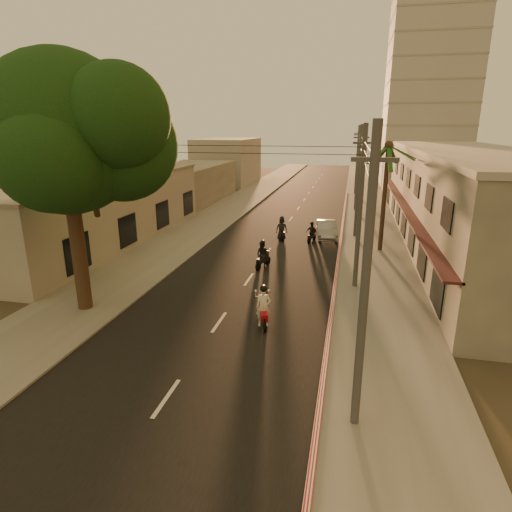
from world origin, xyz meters
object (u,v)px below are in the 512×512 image
at_px(scooter_mid_b, 312,233).
at_px(broadleaf_tree, 74,134).
at_px(palm_tree, 388,152).
at_px(parked_car, 326,229).
at_px(scooter_red, 263,308).
at_px(scooter_mid_a, 263,255).
at_px(scooter_far_a, 282,229).

bearing_deg(scooter_mid_b, broadleaf_tree, -105.98).
distance_m(palm_tree, parked_car, 8.32).
bearing_deg(scooter_red, scooter_mid_b, 70.40).
bearing_deg(scooter_mid_a, scooter_far_a, 106.56).
bearing_deg(scooter_mid_a, parked_car, 85.33).
height_order(scooter_mid_b, parked_car, scooter_mid_b).
distance_m(broadleaf_tree, scooter_mid_b, 19.62).
bearing_deg(scooter_mid_b, scooter_red, -77.17).
xyz_separation_m(scooter_mid_a, scooter_far_a, (0.04, 7.37, 0.04)).
height_order(palm_tree, scooter_mid_b, palm_tree).
xyz_separation_m(scooter_mid_a, scooter_mid_b, (2.48, 7.17, -0.09)).
xyz_separation_m(broadleaf_tree, scooter_red, (8.70, -0.00, -7.59)).
xyz_separation_m(palm_tree, parked_car, (-4.12, 3.26, -6.45)).
relative_size(broadleaf_tree, scooter_mid_a, 6.43).
distance_m(scooter_mid_a, parked_car, 9.60).
relative_size(scooter_red, scooter_mid_a, 1.06).
distance_m(broadleaf_tree, scooter_far_a, 18.68).
bearing_deg(scooter_far_a, parked_car, 10.27).
bearing_deg(broadleaf_tree, scooter_far_a, 65.74).
relative_size(scooter_mid_b, scooter_far_a, 0.85).
bearing_deg(scooter_far_a, scooter_red, -97.64).
distance_m(broadleaf_tree, scooter_mid_a, 13.18).
bearing_deg(broadleaf_tree, scooter_mid_b, 58.41).
relative_size(scooter_mid_a, parked_car, 0.43).
distance_m(scooter_far_a, parked_car, 3.82).
xyz_separation_m(broadleaf_tree, scooter_far_a, (7.01, 15.56, -7.58)).
xyz_separation_m(scooter_red, parked_car, (1.79, 17.12, -0.19)).
bearing_deg(broadleaf_tree, scooter_red, -0.02).
bearing_deg(palm_tree, scooter_mid_a, -143.45).
relative_size(scooter_red, scooter_far_a, 1.01).
bearing_deg(parked_car, scooter_far_a, -163.85).
bearing_deg(scooter_red, palm_tree, 50.09).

